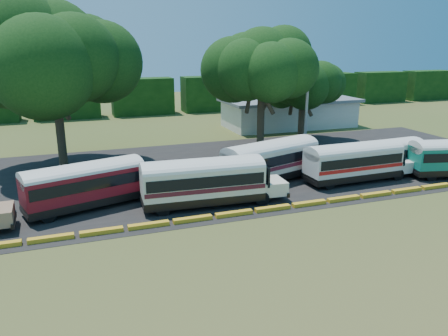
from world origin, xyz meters
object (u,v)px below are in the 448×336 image
object	(u,v)px
bus_red	(88,182)
bus_cream_west	(206,179)
tree_west	(52,51)
bus_white_red	(355,160)

from	to	relation	value
bus_red	bus_cream_west	size ratio (longest dim) A/B	0.97
bus_cream_west	tree_west	world-z (taller)	tree_west
bus_red	bus_white_red	distance (m)	22.14
bus_red	tree_west	xyz separation A→B (m)	(-1.76, 11.45, 9.04)
bus_red	tree_west	distance (m)	14.69
tree_west	bus_white_red	bearing A→B (deg)	-27.96
bus_red	tree_west	bearing A→B (deg)	82.08
bus_cream_west	bus_white_red	xyz separation A→B (m)	(13.90, 1.21, -0.08)
bus_red	bus_cream_west	xyz separation A→B (m)	(8.21, -2.43, 0.07)
bus_cream_west	tree_west	bearing A→B (deg)	129.03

